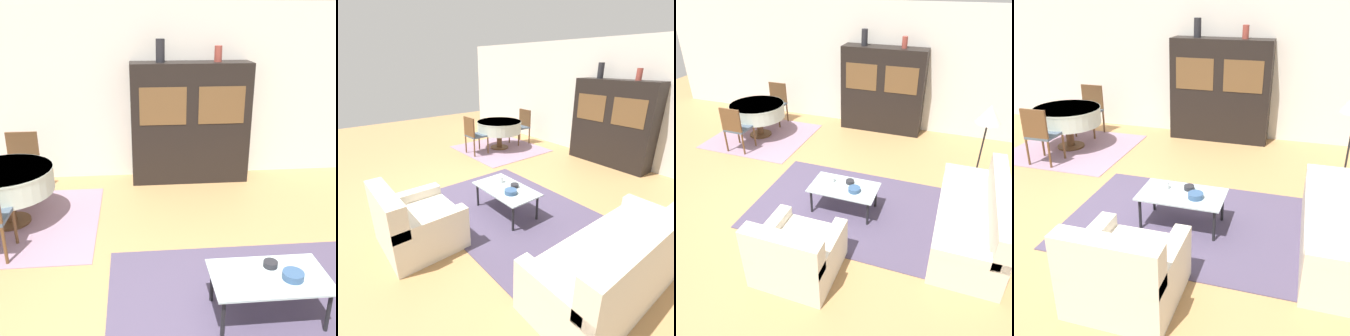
# 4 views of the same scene
# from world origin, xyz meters

# --- Properties ---
(ground_plane) EXTENTS (14.00, 14.00, 0.00)m
(ground_plane) POSITION_xyz_m (0.00, 0.00, 0.00)
(ground_plane) COLOR tan
(wall_back) EXTENTS (10.00, 0.06, 2.70)m
(wall_back) POSITION_xyz_m (0.00, 3.63, 1.35)
(wall_back) COLOR silver
(wall_back) RESTS_ON ground_plane
(area_rug) EXTENTS (2.93, 2.06, 0.01)m
(area_rug) POSITION_xyz_m (1.02, 0.23, 0.01)
(area_rug) COLOR #4C425B
(area_rug) RESTS_ON ground_plane
(dining_rug) EXTENTS (2.05, 1.98, 0.01)m
(dining_rug) POSITION_xyz_m (-1.67, 2.05, 0.01)
(dining_rug) COLOR gray
(dining_rug) RESTS_ON ground_plane
(couch) EXTENTS (0.83, 2.00, 0.87)m
(couch) POSITION_xyz_m (2.80, 0.14, 0.31)
(couch) COLOR beige
(couch) RESTS_ON ground_plane
(armchair) EXTENTS (0.93, 0.91, 0.84)m
(armchair) POSITION_xyz_m (0.84, -1.21, 0.31)
(armchair) COLOR beige
(armchair) RESTS_ON ground_plane
(coffee_table) EXTENTS (1.00, 0.58, 0.41)m
(coffee_table) POSITION_xyz_m (0.95, 0.16, 0.38)
(coffee_table) COLOR black
(coffee_table) RESTS_ON area_rug
(display_cabinet) EXTENTS (1.82, 0.47, 1.85)m
(display_cabinet) POSITION_xyz_m (0.72, 3.35, 0.93)
(display_cabinet) COLOR black
(display_cabinet) RESTS_ON ground_plane
(dining_table) EXTENTS (1.17, 1.17, 0.73)m
(dining_table) POSITION_xyz_m (-1.75, 2.08, 0.58)
(dining_table) COLOR brown
(dining_table) RESTS_ON dining_rug
(dining_chair_near) EXTENTS (0.44, 0.44, 0.94)m
(dining_chair_near) POSITION_xyz_m (-1.75, 1.28, 0.54)
(dining_chair_near) COLOR brown
(dining_chair_near) RESTS_ON dining_rug
(dining_chair_far) EXTENTS (0.44, 0.44, 0.94)m
(dining_chair_far) POSITION_xyz_m (-1.75, 2.89, 0.54)
(dining_chair_far) COLOR brown
(dining_chair_far) RESTS_ON dining_rug
(floor_lamp) EXTENTS (0.38, 0.38, 1.48)m
(floor_lamp) POSITION_xyz_m (2.83, 1.47, 1.27)
(floor_lamp) COLOR black
(floor_lamp) RESTS_ON ground_plane
(cup) EXTENTS (0.08, 0.08, 0.10)m
(cup) POSITION_xyz_m (0.73, 0.23, 0.47)
(cup) COLOR white
(cup) RESTS_ON coffee_table
(bowl) EXTENTS (0.18, 0.18, 0.06)m
(bowl) POSITION_xyz_m (1.13, 0.10, 0.45)
(bowl) COLOR #33517A
(bowl) RESTS_ON coffee_table
(bowl_small) EXTENTS (0.13, 0.13, 0.05)m
(bowl_small) POSITION_xyz_m (1.00, 0.28, 0.45)
(bowl_small) COLOR #232328
(bowl_small) RESTS_ON coffee_table
(vase_tall) EXTENTS (0.13, 0.13, 0.33)m
(vase_tall) POSITION_xyz_m (0.27, 3.35, 2.02)
(vase_tall) COLOR #232328
(vase_tall) RESTS_ON display_cabinet
(vase_short) EXTENTS (0.11, 0.11, 0.23)m
(vase_short) POSITION_xyz_m (1.12, 3.35, 1.97)
(vase_short) COLOR #9E4238
(vase_short) RESTS_ON display_cabinet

